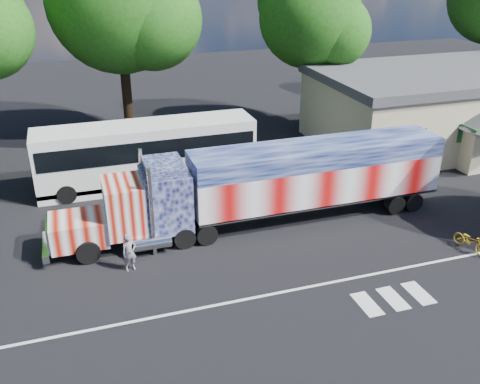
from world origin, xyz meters
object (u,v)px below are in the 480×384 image
object	(u,v)px
woman	(129,252)
bicycle	(471,241)
tree_n_mid	(121,2)
tree_ne_a	(312,18)
semi_truck	(271,183)
coach_bus	(147,153)

from	to	relation	value
woman	bicycle	xyz separation A→B (m)	(15.34, -3.25, -0.39)
tree_n_mid	tree_ne_a	bearing A→B (deg)	-6.00
semi_truck	tree_ne_a	distance (m)	17.87
tree_n_mid	tree_ne_a	world-z (taller)	tree_n_mid
coach_bus	tree_ne_a	bearing A→B (deg)	28.76
tree_n_mid	woman	bearing A→B (deg)	-98.03
tree_ne_a	coach_bus	bearing A→B (deg)	-151.24
bicycle	tree_ne_a	size ratio (longest dim) A/B	0.15
tree_n_mid	coach_bus	bearing A→B (deg)	-91.55
woman	tree_n_mid	distance (m)	20.22
bicycle	tree_n_mid	distance (m)	26.48
bicycle	tree_n_mid	xyz separation A→B (m)	(-12.78, 21.36, 9.03)
woman	semi_truck	bearing A→B (deg)	3.58
coach_bus	woman	size ratio (longest dim) A/B	7.24
semi_truck	woman	bearing A→B (deg)	-163.37
woman	bicycle	size ratio (longest dim) A/B	0.96
coach_bus	tree_ne_a	world-z (taller)	tree_ne_a
woman	tree_n_mid	xyz separation A→B (m)	(2.56, 18.11, 8.63)
coach_bus	bicycle	size ratio (longest dim) A/B	6.93
bicycle	tree_ne_a	xyz separation A→B (m)	(0.72, 19.94, 7.70)
bicycle	tree_ne_a	world-z (taller)	tree_ne_a
semi_truck	coach_bus	world-z (taller)	semi_truck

